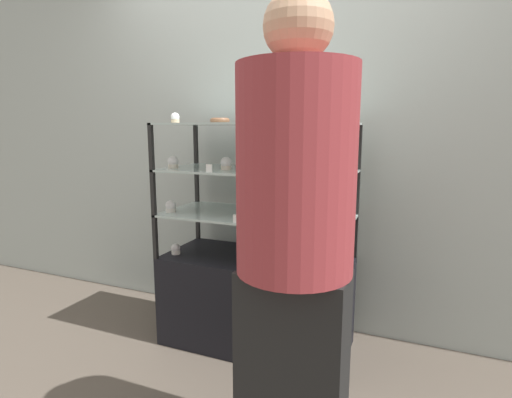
# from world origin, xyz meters

# --- Properties ---
(ground_plane) EXTENTS (20.00, 20.00, 0.00)m
(ground_plane) POSITION_xyz_m (0.00, 0.00, 0.00)
(ground_plane) COLOR brown
(back_wall) EXTENTS (8.00, 0.05, 2.60)m
(back_wall) POSITION_xyz_m (0.00, 0.40, 1.30)
(back_wall) COLOR #A8B2AD
(back_wall) RESTS_ON ground_plane
(display_base) EXTENTS (1.13, 0.52, 0.56)m
(display_base) POSITION_xyz_m (0.00, 0.00, 0.28)
(display_base) COLOR black
(display_base) RESTS_ON ground_plane
(display_riser_lower) EXTENTS (1.13, 0.52, 0.27)m
(display_riser_lower) POSITION_xyz_m (0.00, 0.00, 0.81)
(display_riser_lower) COLOR black
(display_riser_lower) RESTS_ON display_base
(display_riser_middle) EXTENTS (1.13, 0.52, 0.27)m
(display_riser_middle) POSITION_xyz_m (0.00, 0.00, 1.08)
(display_riser_middle) COLOR black
(display_riser_middle) RESTS_ON display_riser_lower
(display_riser_upper) EXTENTS (1.13, 0.52, 0.27)m
(display_riser_upper) POSITION_xyz_m (0.00, 0.00, 1.35)
(display_riser_upper) COLOR black
(display_riser_upper) RESTS_ON display_riser_middle
(layer_cake_centerpiece) EXTENTS (0.21, 0.21, 0.14)m
(layer_cake_centerpiece) POSITION_xyz_m (0.13, 0.06, 0.90)
(layer_cake_centerpiece) COLOR #C66660
(layer_cake_centerpiece) RESTS_ON display_riser_lower
(sheet_cake_frosted) EXTENTS (0.22, 0.14, 0.07)m
(sheet_cake_frosted) POSITION_xyz_m (0.27, 0.04, 1.13)
(sheet_cake_frosted) COLOR beige
(sheet_cake_frosted) RESTS_ON display_riser_middle
(cupcake_0) EXTENTS (0.06, 0.06, 0.07)m
(cupcake_0) POSITION_xyz_m (-0.49, -0.12, 0.59)
(cupcake_0) COLOR white
(cupcake_0) RESTS_ON display_base
(cupcake_1) EXTENTS (0.06, 0.06, 0.07)m
(cupcake_1) POSITION_xyz_m (-0.01, -0.05, 0.59)
(cupcake_1) COLOR beige
(cupcake_1) RESTS_ON display_base
(cupcake_2) EXTENTS (0.06, 0.06, 0.07)m
(cupcake_2) POSITION_xyz_m (0.49, -0.13, 0.59)
(cupcake_2) COLOR beige
(cupcake_2) RESTS_ON display_base
(price_tag_0) EXTENTS (0.04, 0.00, 0.04)m
(price_tag_0) POSITION_xyz_m (0.30, -0.24, 0.58)
(price_tag_0) COLOR white
(price_tag_0) RESTS_ON display_base
(cupcake_3) EXTENTS (0.06, 0.06, 0.07)m
(cupcake_3) POSITION_xyz_m (-0.51, -0.13, 0.86)
(cupcake_3) COLOR white
(cupcake_3) RESTS_ON display_riser_lower
(cupcake_4) EXTENTS (0.06, 0.06, 0.07)m
(cupcake_4) POSITION_xyz_m (0.51, -0.11, 0.86)
(cupcake_4) COLOR beige
(cupcake_4) RESTS_ON display_riser_lower
(price_tag_1) EXTENTS (0.04, 0.00, 0.04)m
(price_tag_1) POSITION_xyz_m (-0.02, -0.24, 0.85)
(price_tag_1) COLOR white
(price_tag_1) RESTS_ON display_riser_lower
(cupcake_5) EXTENTS (0.07, 0.07, 0.07)m
(cupcake_5) POSITION_xyz_m (-0.50, -0.11, 1.13)
(cupcake_5) COLOR beige
(cupcake_5) RESTS_ON display_riser_middle
(cupcake_6) EXTENTS (0.07, 0.07, 0.07)m
(cupcake_6) POSITION_xyz_m (-0.16, -0.07, 1.13)
(cupcake_6) COLOR beige
(cupcake_6) RESTS_ON display_riser_middle
(cupcake_7) EXTENTS (0.07, 0.07, 0.07)m
(cupcake_7) POSITION_xyz_m (0.51, -0.06, 1.13)
(cupcake_7) COLOR beige
(cupcake_7) RESTS_ON display_riser_middle
(price_tag_2) EXTENTS (0.04, 0.00, 0.04)m
(price_tag_2) POSITION_xyz_m (-0.18, -0.24, 1.12)
(price_tag_2) COLOR white
(price_tag_2) RESTS_ON display_riser_middle
(cupcake_8) EXTENTS (0.05, 0.05, 0.06)m
(cupcake_8) POSITION_xyz_m (-0.50, -0.07, 1.39)
(cupcake_8) COLOR #CCB28C
(cupcake_8) RESTS_ON display_riser_upper
(cupcake_9) EXTENTS (0.05, 0.05, 0.06)m
(cupcake_9) POSITION_xyz_m (0.00, -0.09, 1.39)
(cupcake_9) COLOR white
(cupcake_9) RESTS_ON display_riser_upper
(cupcake_10) EXTENTS (0.05, 0.05, 0.06)m
(cupcake_10) POSITION_xyz_m (0.52, -0.04, 1.39)
(cupcake_10) COLOR beige
(cupcake_10) RESTS_ON display_riser_upper
(price_tag_3) EXTENTS (0.04, 0.00, 0.04)m
(price_tag_3) POSITION_xyz_m (0.15, -0.24, 1.39)
(price_tag_3) COLOR white
(price_tag_3) RESTS_ON display_riser_upper
(donut_glazed) EXTENTS (0.12, 0.12, 0.03)m
(donut_glazed) POSITION_xyz_m (-0.26, 0.06, 1.38)
(donut_glazed) COLOR brown
(donut_glazed) RESTS_ON display_riser_upper
(customer_figure) EXTENTS (0.41, 0.41, 1.77)m
(customer_figure) POSITION_xyz_m (0.50, -0.83, 0.95)
(customer_figure) COLOR black
(customer_figure) RESTS_ON ground_plane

